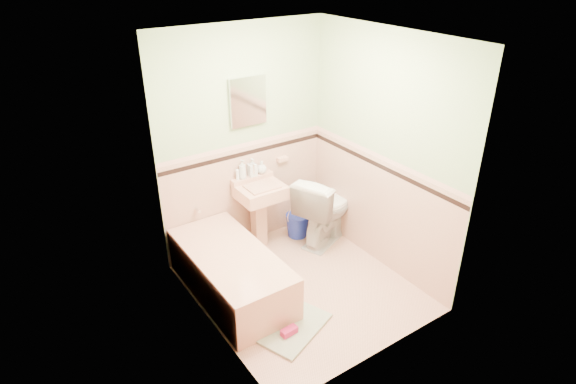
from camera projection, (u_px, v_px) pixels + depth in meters
floor at (302, 287)px, 4.97m from camera, size 2.20×2.20×0.00m
ceiling at (306, 37)px, 3.83m from camera, size 2.20×2.20×0.00m
wall_back at (244, 142)px, 5.21m from camera, size 2.50×0.00×2.50m
wall_front at (389, 231)px, 3.59m from camera, size 2.50×0.00×2.50m
wall_left at (203, 208)px, 3.90m from camera, size 0.00×2.50×2.50m
wall_right at (383, 154)px, 4.90m from camera, size 0.00×2.50×2.50m
wainscot_back at (247, 195)px, 5.50m from camera, size 2.00×0.00×2.00m
wainscot_front at (381, 298)px, 3.90m from camera, size 2.00×0.00×2.00m
wainscot_left at (211, 272)px, 4.21m from camera, size 0.00×2.20×2.20m
wainscot_right at (377, 210)px, 5.19m from camera, size 0.00×2.20×2.20m
accent_back at (245, 153)px, 5.26m from camera, size 2.00×0.00×2.00m
accent_front at (386, 244)px, 3.67m from camera, size 2.00×0.00×2.00m
accent_left at (207, 221)px, 3.97m from camera, size 0.00×2.20×2.20m
accent_right at (380, 166)px, 4.95m from camera, size 0.00×2.20×2.20m
cap_back at (245, 145)px, 5.21m from camera, size 2.00×0.00×2.00m
cap_front at (387, 233)px, 3.62m from camera, size 2.00×0.00×2.00m
cap_left at (206, 211)px, 3.93m from camera, size 0.00×2.20×2.20m
cap_right at (381, 157)px, 4.91m from camera, size 0.00×2.20×2.20m
bathtub at (231, 274)px, 4.80m from camera, size 0.70×1.50×0.45m
tub_faucet at (197, 210)px, 5.14m from camera, size 0.04×0.12×0.04m
sink at (261, 218)px, 5.45m from camera, size 0.51×0.48×0.80m
sink_faucet at (254, 169)px, 5.30m from camera, size 0.02×0.02×0.10m
medicine_cabinet at (248, 101)px, 5.01m from camera, size 0.41×0.04×0.52m
soap_dish at (282, 159)px, 5.55m from camera, size 0.13×0.08×0.04m
soap_bottle_left at (242, 169)px, 5.26m from camera, size 0.10×0.10×0.22m
soap_bottle_mid at (252, 167)px, 5.33m from camera, size 0.10×0.10×0.21m
soap_bottle_right at (262, 167)px, 5.40m from camera, size 0.14×0.14×0.15m
tube at (237, 175)px, 5.26m from camera, size 0.04×0.04×0.12m
toilet at (326, 208)px, 5.59m from camera, size 0.96×0.76×0.85m
bucket at (298, 225)px, 5.80m from camera, size 0.36×0.36×0.28m
bath_mat at (292, 327)px, 4.44m from camera, size 0.81×0.68×0.03m
shoe at (289, 331)px, 4.32m from camera, size 0.16×0.08×0.06m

